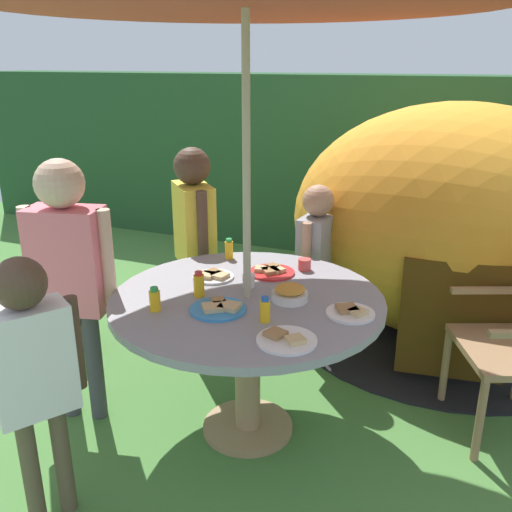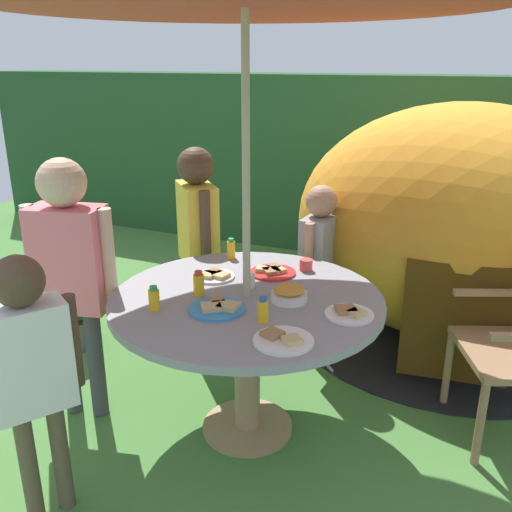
% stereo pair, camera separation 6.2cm
% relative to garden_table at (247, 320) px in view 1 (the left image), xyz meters
% --- Properties ---
extents(ground_plane, '(10.00, 10.00, 0.02)m').
position_rel_garden_table_xyz_m(ground_plane, '(0.00, 0.00, -0.63)').
color(ground_plane, '#477A38').
extents(hedge_backdrop, '(9.00, 0.70, 1.68)m').
position_rel_garden_table_xyz_m(hedge_backdrop, '(0.00, 3.14, 0.22)').
color(hedge_backdrop, '#234C28').
rests_on(hedge_backdrop, ground_plane).
extents(garden_table, '(1.30, 1.30, 0.75)m').
position_rel_garden_table_xyz_m(garden_table, '(0.00, 0.00, 0.00)').
color(garden_table, tan).
rests_on(garden_table, ground_plane).
extents(dome_tent, '(2.44, 2.44, 1.56)m').
position_rel_garden_table_xyz_m(dome_tent, '(0.81, 1.62, 0.15)').
color(dome_tent, orange).
rests_on(dome_tent, ground_plane).
extents(potted_plant, '(0.39, 0.39, 0.56)m').
position_rel_garden_table_xyz_m(potted_plant, '(-1.46, 0.33, -0.32)').
color(potted_plant, '#595960').
rests_on(potted_plant, ground_plane).
extents(child_in_grey_shirt, '(0.19, 0.38, 1.12)m').
position_rel_garden_table_xyz_m(child_in_grey_shirt, '(0.08, 0.88, 0.09)').
color(child_in_grey_shirt, brown).
rests_on(child_in_grey_shirt, ground_plane).
extents(child_in_yellow_shirt, '(0.37, 0.38, 1.32)m').
position_rel_garden_table_xyz_m(child_in_yellow_shirt, '(-0.65, 0.69, 0.22)').
color(child_in_yellow_shirt, navy).
rests_on(child_in_yellow_shirt, ground_plane).
extents(child_in_pink_shirt, '(0.45, 0.28, 1.38)m').
position_rel_garden_table_xyz_m(child_in_pink_shirt, '(-0.86, -0.21, 0.26)').
color(child_in_pink_shirt, '#3F3F47').
rests_on(child_in_pink_shirt, ground_plane).
extents(child_in_white_shirt, '(0.30, 0.34, 1.15)m').
position_rel_garden_table_xyz_m(child_in_white_shirt, '(-0.53, -0.84, 0.11)').
color(child_in_white_shirt, brown).
rests_on(child_in_white_shirt, ground_plane).
extents(snack_bowl, '(0.17, 0.17, 0.08)m').
position_rel_garden_table_xyz_m(snack_bowl, '(0.20, 0.03, 0.16)').
color(snack_bowl, white).
rests_on(snack_bowl, garden_table).
extents(plate_mid_right, '(0.24, 0.24, 0.03)m').
position_rel_garden_table_xyz_m(plate_mid_right, '(-0.01, 0.33, 0.14)').
color(plate_mid_right, red).
rests_on(plate_mid_right, garden_table).
extents(plate_near_right, '(0.24, 0.24, 0.03)m').
position_rel_garden_table_xyz_m(plate_near_right, '(0.32, -0.35, 0.14)').
color(plate_near_right, white).
rests_on(plate_near_right, garden_table).
extents(plate_far_right, '(0.25, 0.25, 0.03)m').
position_rel_garden_table_xyz_m(plate_far_right, '(-0.06, -0.19, 0.14)').
color(plate_far_right, '#338CD8').
rests_on(plate_far_right, garden_table).
extents(plate_front_edge, '(0.21, 0.21, 0.03)m').
position_rel_garden_table_xyz_m(plate_front_edge, '(-0.26, 0.15, 0.14)').
color(plate_front_edge, white).
rests_on(plate_front_edge, garden_table).
extents(plate_back_edge, '(0.22, 0.22, 0.03)m').
position_rel_garden_table_xyz_m(plate_back_edge, '(0.50, -0.01, 0.14)').
color(plate_back_edge, white).
rests_on(plate_back_edge, garden_table).
extents(juice_bottle_near_left, '(0.05, 0.05, 0.12)m').
position_rel_garden_table_xyz_m(juice_bottle_near_left, '(-0.31, 0.46, 0.18)').
color(juice_bottle_near_left, yellow).
rests_on(juice_bottle_near_left, garden_table).
extents(juice_bottle_far_left, '(0.05, 0.05, 0.12)m').
position_rel_garden_table_xyz_m(juice_bottle_far_left, '(-0.21, -0.08, 0.18)').
color(juice_bottle_far_left, yellow).
rests_on(juice_bottle_far_left, garden_table).
extents(juice_bottle_center_front, '(0.05, 0.05, 0.11)m').
position_rel_garden_table_xyz_m(juice_bottle_center_front, '(-0.32, -0.30, 0.18)').
color(juice_bottle_center_front, yellow).
rests_on(juice_bottle_center_front, garden_table).
extents(juice_bottle_center_back, '(0.05, 0.05, 0.11)m').
position_rel_garden_table_xyz_m(juice_bottle_center_back, '(0.18, -0.22, 0.18)').
color(juice_bottle_center_back, yellow).
rests_on(juice_bottle_center_back, garden_table).
extents(cup_near, '(0.06, 0.06, 0.07)m').
position_rel_garden_table_xyz_m(cup_near, '(-0.04, 0.11, 0.16)').
color(cup_near, white).
rests_on(cup_near, garden_table).
extents(cup_far, '(0.07, 0.07, 0.06)m').
position_rel_garden_table_xyz_m(cup_far, '(0.14, 0.44, 0.16)').
color(cup_far, '#E04C47').
rests_on(cup_far, garden_table).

